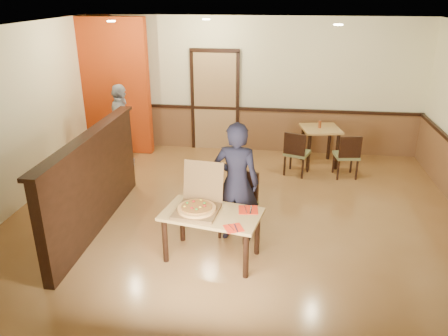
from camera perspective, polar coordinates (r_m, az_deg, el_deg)
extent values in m
plane|color=#A77541|center=(6.51, 1.31, -7.90)|extent=(7.00, 7.00, 0.00)
plane|color=black|center=(5.65, 1.56, 17.46)|extent=(7.00, 7.00, 0.00)
plane|color=#FEF8C7|center=(9.31, 3.81, 10.64)|extent=(7.00, 0.00, 7.00)
cube|color=brown|center=(9.51, 3.65, 5.00)|extent=(7.00, 0.04, 0.90)
cube|color=black|center=(9.37, 3.71, 7.70)|extent=(7.00, 0.06, 0.06)
cube|color=tan|center=(9.43, -1.17, 8.66)|extent=(0.90, 0.06, 2.10)
cube|color=black|center=(6.52, -16.61, -1.96)|extent=(0.14, 3.00, 1.40)
cube|color=black|center=(6.27, -17.32, 4.05)|extent=(0.20, 3.10, 0.05)
cube|color=#B0360C|center=(9.47, -14.50, 10.19)|extent=(1.60, 0.20, 2.78)
cylinder|color=beige|center=(7.96, -14.52, 18.08)|extent=(0.14, 0.14, 0.02)
cylinder|color=beige|center=(8.23, -2.33, 18.85)|extent=(0.14, 0.14, 0.02)
cylinder|color=beige|center=(7.16, 14.71, 17.66)|extent=(0.14, 0.14, 0.02)
cube|color=tan|center=(5.55, -1.64, -6.06)|extent=(1.34, 0.92, 0.04)
cylinder|color=black|center=(5.69, -7.70, -9.36)|extent=(0.07, 0.07, 0.62)
cylinder|color=black|center=(6.11, -5.49, -6.85)|extent=(0.07, 0.07, 0.62)
cylinder|color=black|center=(5.36, 2.89, -11.34)|extent=(0.07, 0.07, 0.62)
cylinder|color=black|center=(5.81, 4.36, -8.49)|extent=(0.07, 0.07, 0.62)
cube|color=olive|center=(6.15, 1.80, -5.01)|extent=(0.58, 0.58, 0.06)
cube|color=black|center=(6.21, 2.62, -2.18)|extent=(0.43, 0.18, 0.44)
cylinder|color=black|center=(6.19, -0.56, -7.50)|extent=(0.04, 0.04, 0.40)
cylinder|color=black|center=(6.49, 0.94, -6.01)|extent=(0.04, 0.04, 0.40)
cylinder|color=black|center=(6.05, 2.67, -8.27)|extent=(0.04, 0.04, 0.40)
cylinder|color=black|center=(6.36, 4.04, -6.71)|extent=(0.04, 0.04, 0.40)
cube|color=olive|center=(8.33, 9.54, 1.97)|extent=(0.54, 0.54, 0.06)
cube|color=black|center=(8.08, 9.21, 3.07)|extent=(0.39, 0.17, 0.40)
cylinder|color=black|center=(8.52, 10.92, 0.63)|extent=(0.04, 0.04, 0.37)
cylinder|color=black|center=(8.21, 10.20, -0.17)|extent=(0.04, 0.04, 0.37)
cylinder|color=black|center=(8.62, 8.70, 1.02)|extent=(0.04, 0.04, 0.37)
cylinder|color=black|center=(8.31, 7.91, 0.25)|extent=(0.04, 0.04, 0.37)
cube|color=olive|center=(8.42, 15.66, 1.60)|extent=(0.48, 0.48, 0.05)
cube|color=black|center=(8.17, 16.18, 2.61)|extent=(0.40, 0.10, 0.40)
cylinder|color=black|center=(8.70, 16.28, 0.55)|extent=(0.04, 0.04, 0.36)
cylinder|color=black|center=(8.40, 16.94, -0.32)|extent=(0.04, 0.04, 0.36)
cylinder|color=black|center=(8.61, 14.09, 0.54)|extent=(0.04, 0.04, 0.36)
cylinder|color=black|center=(8.30, 14.68, -0.35)|extent=(0.04, 0.04, 0.36)
cube|color=tan|center=(8.78, 12.53, 5.03)|extent=(0.84, 0.84, 0.04)
cylinder|color=black|center=(8.57, 11.00, 2.03)|extent=(0.07, 0.07, 0.73)
cylinder|color=black|center=(9.08, 10.20, 3.25)|extent=(0.07, 0.07, 0.73)
cylinder|color=black|center=(8.72, 14.55, 2.07)|extent=(0.07, 0.07, 0.73)
cylinder|color=black|center=(9.22, 13.56, 3.27)|extent=(0.07, 0.07, 0.73)
imported|color=black|center=(5.90, 1.62, -1.93)|extent=(0.66, 0.47, 1.71)
imported|color=#989AA1|center=(8.73, -13.26, 5.35)|extent=(0.66, 1.03, 1.63)
cube|color=brown|center=(5.55, -3.57, -5.64)|extent=(0.59, 0.59, 0.04)
cube|color=brown|center=(5.69, -2.71, -1.70)|extent=(0.54, 0.16, 0.53)
cylinder|color=#DCA350|center=(5.53, -3.58, -5.31)|extent=(0.63, 0.63, 0.03)
cube|color=red|center=(5.20, 1.27, -7.86)|extent=(0.28, 0.28, 0.00)
cylinder|color=silver|center=(5.20, 0.94, -7.79)|extent=(0.08, 0.17, 0.01)
cube|color=silver|center=(5.20, 1.60, -7.85)|extent=(0.09, 0.18, 0.00)
cube|color=red|center=(5.61, 3.18, -5.48)|extent=(0.27, 0.27, 0.01)
cylinder|color=silver|center=(5.61, 2.88, -5.41)|extent=(0.03, 0.21, 0.01)
cube|color=silver|center=(5.61, 3.49, -5.46)|extent=(0.04, 0.22, 0.00)
cylinder|color=brown|center=(8.75, 12.41, 5.59)|extent=(0.06, 0.06, 0.14)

